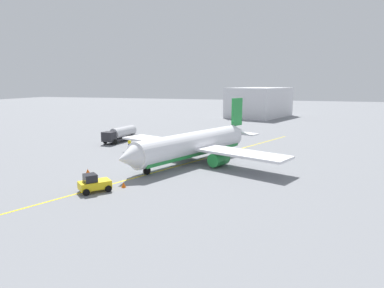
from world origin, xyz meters
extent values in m
plane|color=slate|center=(0.00, 0.00, 0.00)|extent=(400.00, 400.00, 0.00)
cylinder|color=white|center=(0.00, 0.00, 2.96)|extent=(23.55, 12.76, 3.92)
cube|color=#238C3D|center=(0.00, 0.00, 1.88)|extent=(22.06, 11.60, 1.10)
cone|color=white|center=(12.25, -5.08, 2.96)|extent=(4.50, 4.74, 3.76)
cone|color=white|center=(-12.86, 5.33, 3.35)|extent=(5.56, 4.85, 3.33)
cube|color=#238C3D|center=(-12.25, 5.08, 7.32)|extent=(3.09, 1.56, 5.20)
cube|color=white|center=(-12.25, 5.08, 3.36)|extent=(5.43, 8.68, 0.24)
cube|color=white|center=(-0.92, 0.38, 2.47)|extent=(16.68, 31.38, 0.36)
cylinder|color=#238C3D|center=(1.81, 4.88, 1.22)|extent=(3.76, 3.17, 2.10)
cylinder|color=#238C3D|center=(-2.18, -4.73, 1.22)|extent=(3.76, 3.17, 2.10)
cylinder|color=#4C4C51|center=(9.19, -3.81, 1.17)|extent=(0.24, 0.24, 1.23)
cylinder|color=black|center=(9.19, -3.81, 0.55)|extent=(1.17, 0.79, 1.10)
cylinder|color=#4C4C51|center=(-0.85, 3.17, 1.17)|extent=(0.24, 0.24, 1.23)
cylinder|color=black|center=(-0.85, 3.17, 0.55)|extent=(1.17, 0.79, 1.10)
cylinder|color=#4C4C51|center=(-2.84, -1.64, 1.17)|extent=(0.24, 0.24, 1.23)
cylinder|color=black|center=(-2.84, -1.64, 0.55)|extent=(1.17, 0.79, 1.10)
cube|color=#2D2D33|center=(-14.64, -20.82, 0.70)|extent=(10.17, 3.65, 0.30)
cube|color=#232328|center=(-10.10, -21.36, 1.65)|extent=(2.27, 2.62, 2.00)
cube|color=black|center=(-9.20, -21.47, 2.05)|extent=(0.39, 2.00, 0.90)
cylinder|color=silver|center=(-15.23, -20.75, 2.00)|extent=(7.36, 3.12, 2.30)
cylinder|color=black|center=(-10.35, -20.07, 0.55)|extent=(1.13, 0.48, 1.10)
cylinder|color=black|center=(-10.64, -22.55, 0.55)|extent=(1.13, 0.48, 1.10)
cylinder|color=black|center=(-16.97, -19.29, 0.55)|extent=(1.13, 0.48, 1.10)
cylinder|color=black|center=(-17.27, -21.77, 0.55)|extent=(1.13, 0.48, 1.10)
cube|color=yellow|center=(18.07, -6.49, 0.85)|extent=(4.03, 3.87, 0.90)
cube|color=black|center=(18.45, -6.82, 1.75)|extent=(2.11, 2.13, 0.90)
cylinder|color=black|center=(16.43, -6.39, 0.40)|extent=(0.80, 0.75, 0.80)
cylinder|color=black|center=(17.75, -4.89, 0.40)|extent=(0.80, 0.75, 0.80)
cylinder|color=black|center=(18.39, -8.10, 0.40)|extent=(0.80, 0.75, 0.80)
cylinder|color=black|center=(19.71, -6.59, 0.40)|extent=(0.80, 0.75, 0.80)
cube|color=navy|center=(-8.12, -15.54, 0.42)|extent=(0.54, 0.52, 0.85)
cube|color=yellow|center=(-8.12, -15.54, 1.15)|extent=(0.63, 0.60, 0.60)
sphere|color=tan|center=(-8.12, -15.54, 1.59)|extent=(0.24, 0.24, 0.24)
cone|color=#F2590F|center=(11.33, -12.03, 0.36)|extent=(0.64, 0.64, 0.71)
cone|color=#F2590F|center=(15.61, -4.01, 0.33)|extent=(0.60, 0.60, 0.67)
cube|color=silver|center=(-78.94, 1.86, 5.41)|extent=(29.03, 23.86, 10.81)
cube|color=#4C515B|center=(-81.66, -6.05, 3.78)|extent=(16.58, 5.85, 7.14)
cube|color=yellow|center=(0.00, 0.00, 0.01)|extent=(64.58, 26.99, 0.01)
camera|label=1|loc=(52.13, 16.29, 12.87)|focal=32.12mm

